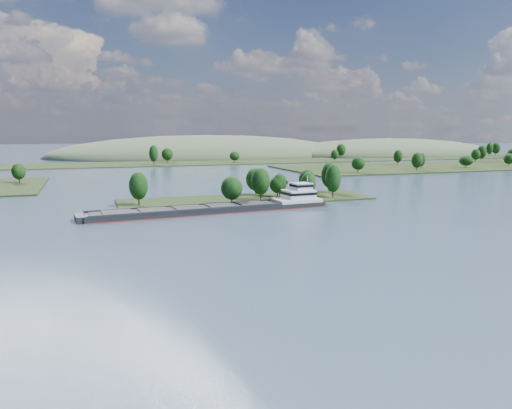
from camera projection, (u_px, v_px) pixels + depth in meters
name	position (u px, v px, depth m)	size (l,w,h in m)	color
ground	(312.00, 228.00, 142.43)	(1800.00, 1800.00, 0.00)	#334359
tree_island	(261.00, 189.00, 199.12)	(100.00, 31.61, 14.75)	black
right_bank	(484.00, 164.00, 384.63)	(320.00, 90.00, 15.17)	black
back_shoreline	(173.00, 163.00, 406.56)	(900.00, 60.00, 16.44)	black
hill_east	(389.00, 155.00, 553.33)	(260.00, 140.00, 36.00)	#415238
hill_west	(207.00, 156.00, 516.97)	(320.00, 160.00, 44.00)	#415238
cargo_barge	(226.00, 207.00, 171.38)	(86.47, 18.15, 11.62)	black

